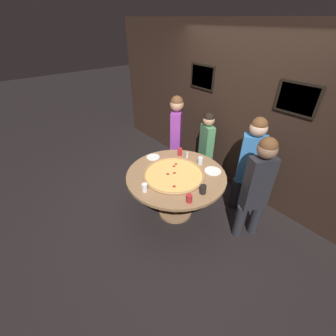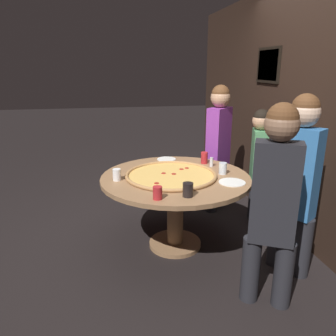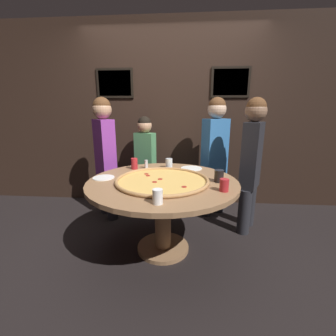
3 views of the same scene
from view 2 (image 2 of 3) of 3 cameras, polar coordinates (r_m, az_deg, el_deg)
The scene contains 16 objects.
ground_plane at distance 3.42m, azimuth 1.23°, elevation -13.24°, with size 24.00×24.00×0.00m, color black.
back_wall at distance 3.50m, azimuth 23.11°, elevation 8.84°, with size 6.40×0.08×2.60m.
dining_table at distance 3.16m, azimuth 1.30°, elevation -3.98°, with size 1.42×1.42×0.74m.
giant_pizza at distance 3.10m, azimuth 0.54°, elevation -1.21°, with size 0.87×0.87×0.03m.
drink_cup_near_left at distance 2.61m, azimuth 3.49°, elevation -3.81°, with size 0.09×0.09×0.11m, color black.
drink_cup_far_left at distance 2.56m, azimuth -1.84°, elevation -4.36°, with size 0.07×0.07×0.10m, color #B22328.
drink_cup_near_right at distance 3.19m, azimuth 9.52°, elevation -0.07°, with size 0.08×0.08×0.11m, color silver.
drink_cup_front_edge at distance 3.52m, azimuth 6.34°, elevation 1.78°, with size 0.07×0.07×0.12m, color #B22328.
drink_cup_beside_pizza at distance 3.01m, azimuth -8.90°, elevation -1.17°, with size 0.07×0.07×0.11m, color white.
white_plate_far_back at distance 2.98m, azimuth 11.10°, elevation -2.46°, with size 0.24×0.24×0.01m, color white.
white_plate_beside_cup at distance 3.66m, azimuth -0.27°, elevation 1.54°, with size 0.21×0.21×0.01m, color white.
condiment_shaker at distance 3.42m, azimuth 7.58°, elevation 1.05°, with size 0.04×0.04×0.10m.
diner_side_left at distance 2.88m, azimuth 21.59°, elevation -1.37°, with size 0.40×0.33×1.54m.
diner_far_right at distance 4.01m, azimuth 8.78°, elevation 4.62°, with size 0.36×0.38×1.54m.
diner_centre_back at distance 3.75m, azimuth 15.43°, elevation 1.26°, with size 0.35×0.22×1.31m.
diner_side_right at distance 2.40m, azimuth 18.03°, elevation -4.95°, with size 0.30×0.40×1.52m.
Camera 2 is at (2.88, -0.63, 1.73)m, focal length 35.00 mm.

